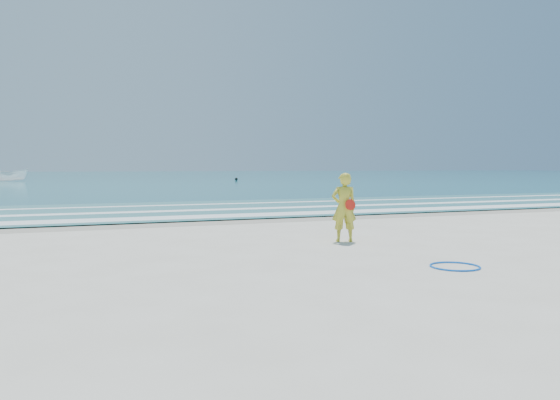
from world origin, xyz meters
name	(u,v)px	position (x,y,z in m)	size (l,w,h in m)	color
ground	(344,266)	(0.00, 0.00, 0.00)	(400.00, 400.00, 0.00)	silver
wet_sand	(218,221)	(0.00, 9.00, 0.00)	(400.00, 2.40, 0.00)	#B2A893
ocean	(91,176)	(0.00, 105.00, 0.02)	(400.00, 190.00, 0.04)	#19727F
shallow	(187,209)	(0.00, 14.00, 0.04)	(400.00, 10.00, 0.01)	#59B7AD
foam_near	(208,216)	(0.00, 10.30, 0.05)	(400.00, 1.40, 0.01)	white
foam_mid	(191,210)	(0.00, 13.20, 0.05)	(400.00, 0.90, 0.01)	white
foam_far	(176,205)	(0.00, 16.50, 0.05)	(400.00, 0.60, 0.01)	white
hoop	(455,266)	(1.85, -0.83, 0.02)	(0.91, 0.91, 0.03)	blue
boat	(11,175)	(-10.88, 64.53, 0.81)	(1.50, 3.99, 1.54)	white
buoy	(236,179)	(15.75, 58.51, 0.23)	(0.39, 0.39, 0.39)	black
woman	(344,207)	(1.59, 2.98, 0.85)	(0.71, 0.56, 1.70)	gold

